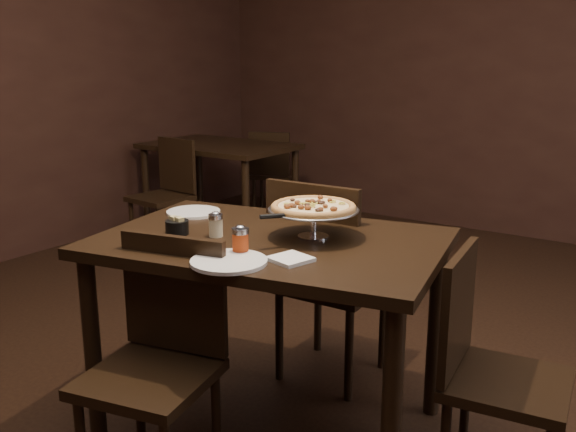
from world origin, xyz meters
The scene contains 16 objects.
room centered at (0.06, 0.03, 1.40)m, with size 6.04×7.04×2.84m.
dining_table centered at (-0.01, -0.11, 0.72)m, with size 1.48×1.13×0.83m.
background_table centered at (-2.20, 2.18, 0.68)m, with size 1.25×0.83×0.78m.
pizza_stand centered at (0.13, -0.01, 0.95)m, with size 0.36×0.36×0.15m.
parmesan_shaker centered at (-0.19, -0.22, 0.88)m, with size 0.06×0.06×0.10m.
pepper_flake_shaker centered at (0.03, -0.34, 0.88)m, with size 0.06×0.06×0.11m.
packet_caddy centered at (-0.34, -0.28, 0.86)m, with size 0.09×0.09×0.07m.
napkin_stack centered at (0.22, -0.31, 0.84)m, with size 0.13×0.13×0.01m, color white.
plate_left centered at (-0.53, 0.02, 0.84)m, with size 0.24×0.24×0.01m, color white.
plate_near centered at (0.06, -0.45, 0.84)m, with size 0.27×0.27×0.01m, color white.
serving_spatula centered at (0.08, -0.20, 0.95)m, with size 0.15×0.15×0.02m.
chair_far centered at (-0.03, 0.36, 0.54)m, with size 0.48×0.48×0.99m.
chair_near centered at (-0.15, -0.59, 0.49)m, with size 0.50×0.50×0.90m.
chair_side centered at (0.84, 0.02, 0.48)m, with size 0.46×0.46×0.88m.
bg_chair_far centered at (-2.13, 2.86, 0.45)m, with size 0.51×0.51×0.83m.
bg_chair_near centered at (-2.22, 1.54, 0.48)m, with size 0.45×0.45×0.88m.
Camera 1 is at (1.41, -2.07, 1.53)m, focal length 40.00 mm.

